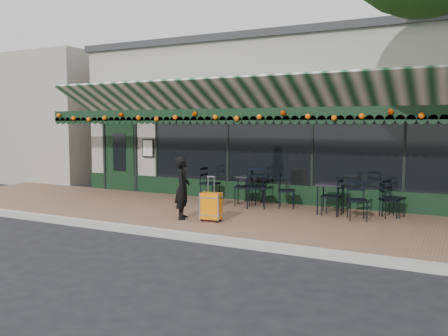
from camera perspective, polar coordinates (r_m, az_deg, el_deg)
The scene contains 17 objects.
ground at distance 9.41m, azimuth -5.11°, elevation -8.42°, with size 80.00×80.00×0.00m, color black.
sidewalk at distance 11.09m, azimuth 0.47°, elevation -5.89°, with size 18.00×4.00×0.15m, color brown.
curb at distance 9.32m, azimuth -5.38°, elevation -8.07°, with size 18.00×0.16×0.15m, color #9E9E99.
restaurant_building at distance 16.29m, azimuth 9.85°, elevation 5.40°, with size 12.00×9.60×4.50m.
neighbor_building_left at distance 23.82m, azimuth -21.51°, elevation 5.37°, with size 12.00×8.00×4.80m, color gray.
woman at distance 10.43m, azimuth -5.02°, elevation -2.39°, with size 0.50×0.33×1.37m, color black.
suitcase at distance 10.15m, azimuth -1.56°, elevation -4.65°, with size 0.44×0.28×0.97m.
cafe_table_a at distance 11.20m, azimuth 12.73°, elevation -2.22°, with size 0.57×0.57×0.71m.
cafe_table_b at distance 12.38m, azimuth 3.22°, elevation -1.30°, with size 0.59×0.59×0.73m.
chair_a_left at distance 11.06m, azimuth 12.83°, elevation -3.41°, with size 0.43×0.43×0.86m, color black, non-canonical shape.
chair_a_right at distance 11.29m, azimuth 19.71°, elevation -3.46°, with size 0.42×0.42×0.84m, color black, non-canonical shape.
chair_a_front at distance 10.67m, azimuth 15.74°, elevation -3.80°, with size 0.43×0.43×0.85m, color black, non-canonical shape.
chair_a_extra at distance 11.20m, azimuth 19.31°, elevation -3.68°, with size 0.39×0.39×0.77m, color black, non-canonical shape.
chair_b_left at distance 12.15m, azimuth 2.37°, elevation -2.35°, with size 0.46×0.46×0.91m, color black, non-canonical shape.
chair_b_right at distance 11.85m, azimuth 7.55°, elevation -2.77°, with size 0.42×0.42×0.84m, color black, non-canonical shape.
chair_b_front at distance 11.77m, azimuth 3.83°, elevation -2.39°, with size 0.50×0.50×1.01m, color black, non-canonical shape.
chair_solo at distance 12.87m, azimuth -1.69°, elevation -1.90°, with size 0.46×0.46×0.92m, color black, non-canonical shape.
Camera 1 is at (4.92, -7.70, 2.23)m, focal length 38.00 mm.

